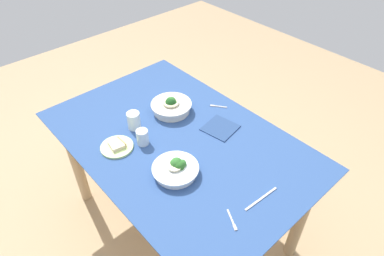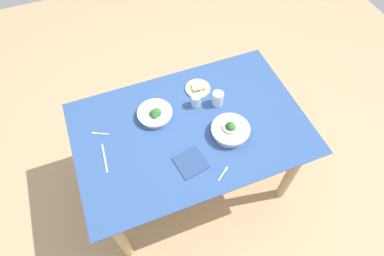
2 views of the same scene
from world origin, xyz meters
TOP-DOWN VIEW (x-y plane):
  - ground_plane at (0.00, 0.00)m, footprint 6.00×6.00m
  - dining_table at (0.00, 0.00)m, footprint 1.48×0.97m
  - broccoli_bowl_far at (-0.18, 0.16)m, footprint 0.23×0.23m
  - broccoli_bowl_near at (0.21, -0.13)m, footprint 0.24×0.24m
  - bread_side_plate at (0.16, 0.28)m, footprint 0.17×0.17m
  - water_glass_center at (0.24, 0.12)m, footprint 0.07×0.07m
  - water_glass_side at (0.10, 0.16)m, footprint 0.06×0.06m
  - fork_by_far_bowl at (-0.55, 0.16)m, footprint 0.10×0.06m
  - fork_by_near_bowl at (0.06, -0.37)m, footprint 0.09×0.07m
  - table_knife_left at (-0.56, -0.02)m, footprint 0.02×0.20m
  - napkin_folded_upper at (-0.09, -0.24)m, footprint 0.20×0.20m

SIDE VIEW (x-z plane):
  - ground_plane at x=0.00m, z-range 0.00..0.00m
  - dining_table at x=0.00m, z-range 0.27..1.05m
  - table_knife_left at x=-0.56m, z-range 0.77..0.78m
  - fork_by_far_bowl at x=-0.55m, z-range 0.77..0.78m
  - fork_by_near_bowl at x=0.06m, z-range 0.77..0.78m
  - napkin_folded_upper at x=-0.09m, z-range 0.77..0.78m
  - bread_side_plate at x=0.16m, z-range 0.77..0.80m
  - broccoli_bowl_far at x=-0.18m, z-range 0.76..0.84m
  - broccoli_bowl_near at x=0.21m, z-range 0.76..0.86m
  - water_glass_side at x=0.10m, z-range 0.77..0.86m
  - water_glass_center at x=0.24m, z-range 0.77..0.87m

